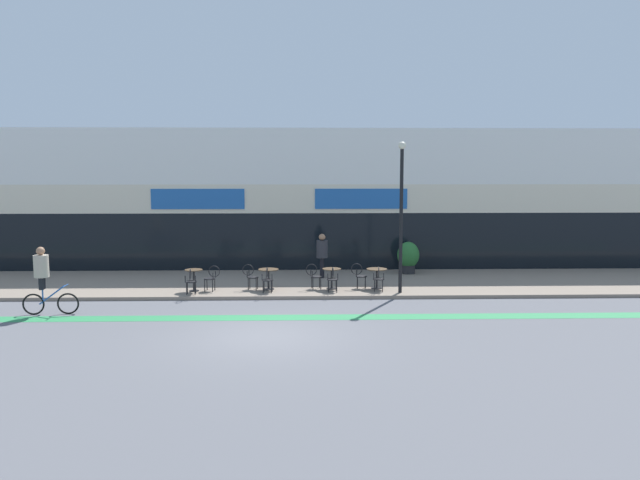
{
  "coord_description": "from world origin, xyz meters",
  "views": [
    {
      "loc": [
        0.94,
        -16.03,
        4.36
      ],
      "look_at": [
        1.55,
        5.42,
        1.91
      ],
      "focal_mm": 35.0,
      "sensor_mm": 36.0,
      "label": 1
    }
  ],
  "objects_px": {
    "cafe_chair_3_near": "(379,277)",
    "cafe_chair_3_side": "(359,274)",
    "cafe_chair_0_side": "(212,276)",
    "cafe_chair_1_near": "(267,278)",
    "cafe_chair_1_side": "(251,275)",
    "cafe_chair_2_near": "(333,277)",
    "cafe_chair_0_near": "(191,280)",
    "bistro_table_3": "(377,274)",
    "planter_pot": "(408,257)",
    "cafe_chair_2_side": "(314,275)",
    "lamp_post": "(401,206)",
    "bistro_table_0": "(194,276)",
    "pedestrian_near_end": "(322,252)",
    "bistro_table_2": "(332,274)",
    "cyclist_0": "(43,275)",
    "bistro_table_1": "(268,275)"
  },
  "relations": [
    {
      "from": "cafe_chair_3_near",
      "to": "cafe_chair_3_side",
      "type": "height_order",
      "value": "same"
    },
    {
      "from": "cafe_chair_0_side",
      "to": "cafe_chair_1_near",
      "type": "relative_size",
      "value": 1.0
    },
    {
      "from": "cafe_chair_1_side",
      "to": "cafe_chair_2_near",
      "type": "bearing_deg",
      "value": -5.12
    },
    {
      "from": "cafe_chair_0_near",
      "to": "cafe_chair_3_near",
      "type": "xyz_separation_m",
      "value": [
        6.42,
        0.33,
        0.0
      ]
    },
    {
      "from": "bistro_table_3",
      "to": "planter_pot",
      "type": "distance_m",
      "value": 3.59
    },
    {
      "from": "cafe_chair_2_side",
      "to": "lamp_post",
      "type": "xyz_separation_m",
      "value": [
        2.95,
        -0.73,
        2.46
      ]
    },
    {
      "from": "cafe_chair_0_side",
      "to": "cafe_chair_3_near",
      "type": "distance_m",
      "value": 5.81
    },
    {
      "from": "cafe_chair_0_near",
      "to": "cafe_chair_2_side",
      "type": "bearing_deg",
      "value": -82.18
    },
    {
      "from": "bistro_table_0",
      "to": "lamp_post",
      "type": "relative_size",
      "value": 0.15
    },
    {
      "from": "bistro_table_3",
      "to": "pedestrian_near_end",
      "type": "height_order",
      "value": "pedestrian_near_end"
    },
    {
      "from": "cafe_chair_1_side",
      "to": "cafe_chair_0_side",
      "type": "bearing_deg",
      "value": -163.06
    },
    {
      "from": "bistro_table_2",
      "to": "cafe_chair_2_side",
      "type": "distance_m",
      "value": 0.63
    },
    {
      "from": "cafe_chair_2_side",
      "to": "pedestrian_near_end",
      "type": "distance_m",
      "value": 2.4
    },
    {
      "from": "bistro_table_2",
      "to": "cyclist_0",
      "type": "xyz_separation_m",
      "value": [
        -8.78,
        -3.21,
        0.57
      ]
    },
    {
      "from": "cafe_chair_1_near",
      "to": "cafe_chair_2_near",
      "type": "distance_m",
      "value": 2.25
    },
    {
      "from": "bistro_table_0",
      "to": "cafe_chair_3_near",
      "type": "bearing_deg",
      "value": -2.64
    },
    {
      "from": "cafe_chair_0_side",
      "to": "planter_pot",
      "type": "xyz_separation_m",
      "value": [
        7.47,
        3.51,
        0.17
      ]
    },
    {
      "from": "bistro_table_0",
      "to": "pedestrian_near_end",
      "type": "bearing_deg",
      "value": 29.64
    },
    {
      "from": "bistro_table_1",
      "to": "cafe_chair_0_near",
      "type": "height_order",
      "value": "cafe_chair_0_near"
    },
    {
      "from": "lamp_post",
      "to": "cafe_chair_3_side",
      "type": "bearing_deg",
      "value": 149.47
    },
    {
      "from": "cafe_chair_0_near",
      "to": "cafe_chair_3_side",
      "type": "relative_size",
      "value": 1.0
    },
    {
      "from": "bistro_table_0",
      "to": "bistro_table_2",
      "type": "relative_size",
      "value": 1.05
    },
    {
      "from": "cafe_chair_2_near",
      "to": "lamp_post",
      "type": "distance_m",
      "value": 3.39
    },
    {
      "from": "cafe_chair_3_side",
      "to": "pedestrian_near_end",
      "type": "relative_size",
      "value": 0.52
    },
    {
      "from": "bistro_table_0",
      "to": "cafe_chair_2_side",
      "type": "xyz_separation_m",
      "value": [
        4.2,
        0.28,
        -0.02
      ]
    },
    {
      "from": "cafe_chair_0_side",
      "to": "cafe_chair_2_near",
      "type": "relative_size",
      "value": 1.0
    },
    {
      "from": "cafe_chair_0_side",
      "to": "cafe_chair_2_near",
      "type": "bearing_deg",
      "value": -176.83
    },
    {
      "from": "bistro_table_0",
      "to": "cafe_chair_1_near",
      "type": "height_order",
      "value": "cafe_chair_1_near"
    },
    {
      "from": "cafe_chair_2_near",
      "to": "cyclist_0",
      "type": "relative_size",
      "value": 0.44
    },
    {
      "from": "cafe_chair_0_side",
      "to": "cafe_chair_3_side",
      "type": "relative_size",
      "value": 1.0
    },
    {
      "from": "cafe_chair_0_side",
      "to": "cafe_chair_3_side",
      "type": "height_order",
      "value": "same"
    },
    {
      "from": "cafe_chair_1_near",
      "to": "bistro_table_0",
      "type": "bearing_deg",
      "value": 84.64
    },
    {
      "from": "cafe_chair_1_near",
      "to": "pedestrian_near_end",
      "type": "height_order",
      "value": "pedestrian_near_end"
    },
    {
      "from": "bistro_table_3",
      "to": "cyclist_0",
      "type": "height_order",
      "value": "cyclist_0"
    },
    {
      "from": "cafe_chair_0_side",
      "to": "pedestrian_near_end",
      "type": "height_order",
      "value": "pedestrian_near_end"
    },
    {
      "from": "cafe_chair_2_side",
      "to": "cafe_chair_3_near",
      "type": "bearing_deg",
      "value": -22.17
    },
    {
      "from": "bistro_table_1",
      "to": "cafe_chair_0_side",
      "type": "xyz_separation_m",
      "value": [
        -1.96,
        -0.24,
        -0.01
      ]
    },
    {
      "from": "cafe_chair_0_near",
      "to": "cafe_chair_1_near",
      "type": "relative_size",
      "value": 1.0
    },
    {
      "from": "cafe_chair_1_near",
      "to": "lamp_post",
      "type": "height_order",
      "value": "lamp_post"
    },
    {
      "from": "bistro_table_2",
      "to": "cyclist_0",
      "type": "relative_size",
      "value": 0.35
    },
    {
      "from": "cafe_chair_0_side",
      "to": "cafe_chair_2_near",
      "type": "xyz_separation_m",
      "value": [
        4.2,
        -0.33,
        0.0
      ]
    },
    {
      "from": "cafe_chair_0_side",
      "to": "planter_pot",
      "type": "relative_size",
      "value": 0.7
    },
    {
      "from": "cafe_chair_0_near",
      "to": "cafe_chair_1_near",
      "type": "bearing_deg",
      "value": -89.17
    },
    {
      "from": "cafe_chair_1_side",
      "to": "cafe_chair_2_near",
      "type": "xyz_separation_m",
      "value": [
        2.87,
        -0.58,
        0.0
      ]
    },
    {
      "from": "cafe_chair_1_near",
      "to": "lamp_post",
      "type": "xyz_separation_m",
      "value": [
        4.57,
        -0.06,
        2.46
      ]
    },
    {
      "from": "cafe_chair_0_side",
      "to": "cafe_chair_1_near",
      "type": "height_order",
      "value": "same"
    },
    {
      "from": "bistro_table_0",
      "to": "cafe_chair_1_side",
      "type": "height_order",
      "value": "cafe_chair_1_side"
    },
    {
      "from": "bistro_table_1",
      "to": "pedestrian_near_end",
      "type": "relative_size",
      "value": 0.42
    },
    {
      "from": "cafe_chair_1_near",
      "to": "cafe_chair_2_near",
      "type": "height_order",
      "value": "same"
    },
    {
      "from": "cafe_chair_0_side",
      "to": "cafe_chair_2_side",
      "type": "bearing_deg",
      "value": -167.77
    }
  ]
}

